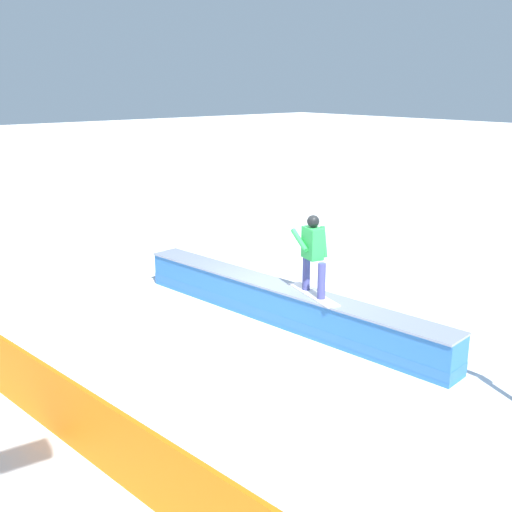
# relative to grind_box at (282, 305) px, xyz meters

# --- Properties ---
(ground_plane) EXTENTS (120.00, 120.00, 0.00)m
(ground_plane) POSITION_rel_grind_box_xyz_m (0.00, 0.00, -0.33)
(ground_plane) COLOR white
(grind_box) EXTENTS (7.13, 1.31, 0.72)m
(grind_box) POSITION_rel_grind_box_xyz_m (0.00, 0.00, 0.00)
(grind_box) COLOR #2C6AB7
(grind_box) RESTS_ON ground_plane
(snowboarder) EXTENTS (1.44, 0.63, 1.44)m
(snowboarder) POSITION_rel_grind_box_xyz_m (-0.68, -0.08, 1.18)
(snowboarder) COLOR silver
(snowboarder) RESTS_ON grind_box
(safety_fence) EXTENTS (11.24, 1.14, 0.94)m
(safety_fence) POSITION_rel_grind_box_xyz_m (0.00, 4.93, 0.14)
(safety_fence) COLOR orange
(safety_fence) RESTS_ON ground_plane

